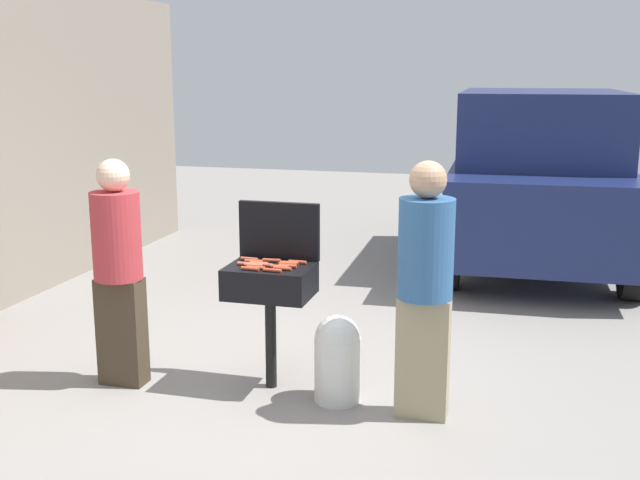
% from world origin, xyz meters
% --- Properties ---
extents(ground_plane, '(24.00, 24.00, 0.00)m').
position_xyz_m(ground_plane, '(0.00, 0.00, 0.00)').
color(ground_plane, gray).
extents(bbq_grill, '(0.60, 0.44, 0.90)m').
position_xyz_m(bbq_grill, '(-0.03, 0.05, 0.76)').
color(bbq_grill, black).
rests_on(bbq_grill, ground).
extents(grill_lid_open, '(0.60, 0.05, 0.42)m').
position_xyz_m(grill_lid_open, '(-0.03, 0.27, 1.11)').
color(grill_lid_open, black).
rests_on(grill_lid_open, bbq_grill).
extents(hot_dog_0, '(0.13, 0.03, 0.03)m').
position_xyz_m(hot_dog_0, '(0.14, 0.16, 0.92)').
color(hot_dog_0, '#AD4228').
rests_on(hot_dog_0, bbq_grill).
extents(hot_dog_1, '(0.13, 0.03, 0.03)m').
position_xyz_m(hot_dog_1, '(-0.07, 0.02, 0.92)').
color(hot_dog_1, '#C6593D').
rests_on(hot_dog_1, bbq_grill).
extents(hot_dog_2, '(0.13, 0.03, 0.03)m').
position_xyz_m(hot_dog_2, '(0.09, -0.04, 0.92)').
color(hot_dog_2, '#AD4228').
rests_on(hot_dog_2, bbq_grill).
extents(hot_dog_3, '(0.13, 0.03, 0.03)m').
position_xyz_m(hot_dog_3, '(-0.12, -0.10, 0.92)').
color(hot_dog_3, '#AD4228').
rests_on(hot_dog_3, bbq_grill).
extents(hot_dog_4, '(0.13, 0.04, 0.03)m').
position_xyz_m(hot_dog_4, '(-0.05, 0.16, 0.92)').
color(hot_dog_4, '#AD4228').
rests_on(hot_dog_4, bbq_grill).
extents(hot_dog_5, '(0.13, 0.04, 0.03)m').
position_xyz_m(hot_dog_5, '(-0.17, 0.10, 0.92)').
color(hot_dog_5, '#B74C33').
rests_on(hot_dog_5, bbq_grill).
extents(hot_dog_6, '(0.13, 0.03, 0.03)m').
position_xyz_m(hot_dog_6, '(0.04, -0.10, 0.92)').
color(hot_dog_6, '#AD4228').
rests_on(hot_dog_6, bbq_grill).
extents(hot_dog_7, '(0.13, 0.03, 0.03)m').
position_xyz_m(hot_dog_7, '(0.11, 0.03, 0.92)').
color(hot_dog_7, '#AD4228').
rests_on(hot_dog_7, bbq_grill).
extents(hot_dog_8, '(0.13, 0.03, 0.03)m').
position_xyz_m(hot_dog_8, '(-0.13, -0.01, 0.92)').
color(hot_dog_8, '#C6593D').
rests_on(hot_dog_8, bbq_grill).
extents(hot_dog_9, '(0.13, 0.04, 0.03)m').
position_xyz_m(hot_dog_9, '(0.09, 0.09, 0.92)').
color(hot_dog_9, '#AD4228').
rests_on(hot_dog_9, bbq_grill).
extents(hot_dog_10, '(0.13, 0.03, 0.03)m').
position_xyz_m(hot_dog_10, '(0.06, -0.00, 0.92)').
color(hot_dog_10, '#B74C33').
rests_on(hot_dog_10, bbq_grill).
extents(hot_dog_11, '(0.13, 0.03, 0.03)m').
position_xyz_m(hot_dog_11, '(-0.19, 0.02, 0.92)').
color(hot_dog_11, '#C6593D').
rests_on(hot_dog_11, bbq_grill).
extents(hot_dog_12, '(0.13, 0.03, 0.03)m').
position_xyz_m(hot_dog_12, '(-0.11, 0.05, 0.92)').
color(hot_dog_12, '#C6593D').
rests_on(hot_dog_12, bbq_grill).
extents(hot_dog_13, '(0.13, 0.03, 0.03)m').
position_xyz_m(hot_dog_13, '(-0.22, 0.16, 0.92)').
color(hot_dog_13, '#B74C33').
rests_on(hot_dog_13, bbq_grill).
extents(hot_dog_14, '(0.13, 0.04, 0.03)m').
position_xyz_m(hot_dog_14, '(0.09, 0.12, 0.92)').
color(hot_dog_14, '#B74C33').
rests_on(hot_dog_14, bbq_grill).
extents(hot_dog_15, '(0.13, 0.03, 0.03)m').
position_xyz_m(hot_dog_15, '(-0.09, -0.07, 0.92)').
color(hot_dog_15, '#AD4228').
rests_on(hot_dog_15, bbq_grill).
extents(propane_tank, '(0.32, 0.32, 0.62)m').
position_xyz_m(propane_tank, '(0.49, -0.06, 0.32)').
color(propane_tank, silver).
rests_on(propane_tank, ground).
extents(person_left, '(0.35, 0.35, 1.65)m').
position_xyz_m(person_left, '(-1.10, -0.17, 0.90)').
color(person_left, '#3F3323').
rests_on(person_left, ground).
extents(person_right, '(0.36, 0.36, 1.70)m').
position_xyz_m(person_right, '(1.09, -0.14, 0.93)').
color(person_right, gray).
rests_on(person_right, ground).
extents(parked_minivan, '(2.16, 4.46, 2.02)m').
position_xyz_m(parked_minivan, '(1.78, 4.52, 1.03)').
color(parked_minivan, navy).
rests_on(parked_minivan, ground).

